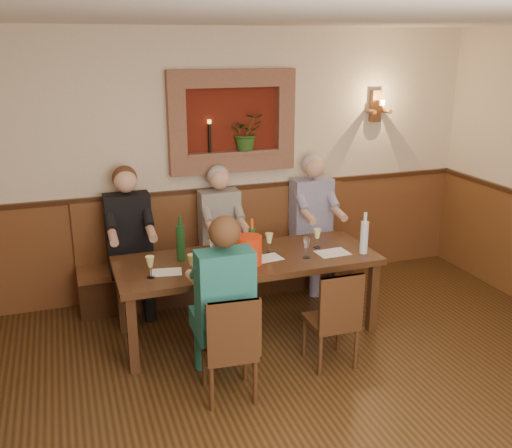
% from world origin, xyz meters
% --- Properties ---
extents(room_shell, '(6.04, 6.04, 2.82)m').
position_xyz_m(room_shell, '(0.00, 0.00, 1.89)').
color(room_shell, beige).
rests_on(room_shell, ground).
extents(wainscoting, '(6.02, 6.02, 1.15)m').
position_xyz_m(wainscoting, '(0.00, -0.00, 0.59)').
color(wainscoting, brown).
rests_on(wainscoting, ground).
extents(wall_niche, '(1.36, 0.30, 1.06)m').
position_xyz_m(wall_niche, '(0.24, 2.94, 1.81)').
color(wall_niche, '#54160C').
rests_on(wall_niche, ground).
extents(wall_sconce, '(0.25, 0.20, 0.35)m').
position_xyz_m(wall_sconce, '(1.90, 2.93, 1.94)').
color(wall_sconce, brown).
rests_on(wall_sconce, ground).
extents(dining_table, '(2.40, 0.90, 0.75)m').
position_xyz_m(dining_table, '(0.00, 1.85, 0.68)').
color(dining_table, black).
rests_on(dining_table, ground).
extents(bench, '(3.00, 0.45, 1.11)m').
position_xyz_m(bench, '(0.00, 2.79, 0.33)').
color(bench, '#381E0F').
rests_on(bench, ground).
extents(chair_near_left, '(0.42, 0.42, 0.88)m').
position_xyz_m(chair_near_left, '(-0.46, 0.89, 0.26)').
color(chair_near_left, black).
rests_on(chair_near_left, ground).
extents(chair_near_right, '(0.39, 0.39, 0.87)m').
position_xyz_m(chair_near_right, '(0.49, 1.07, 0.25)').
color(chair_near_right, black).
rests_on(chair_near_right, ground).
extents(person_bench_left, '(0.45, 0.55, 1.49)m').
position_xyz_m(person_bench_left, '(-0.96, 2.69, 0.62)').
color(person_bench_left, black).
rests_on(person_bench_left, ground).
extents(person_bench_mid, '(0.42, 0.52, 1.43)m').
position_xyz_m(person_bench_mid, '(-0.01, 2.69, 0.59)').
color(person_bench_mid, '#635D5B').
rests_on(person_bench_mid, ground).
extents(person_bench_right, '(0.45, 0.55, 1.49)m').
position_xyz_m(person_bench_right, '(1.06, 2.69, 0.62)').
color(person_bench_right, navy).
rests_on(person_bench_right, ground).
extents(person_chair_front, '(0.43, 0.53, 1.45)m').
position_xyz_m(person_chair_front, '(-0.46, 1.07, 0.60)').
color(person_chair_front, '#1A5B5C').
rests_on(person_chair_front, ground).
extents(spittoon_bucket, '(0.26, 0.26, 0.26)m').
position_xyz_m(spittoon_bucket, '(-0.03, 1.71, 0.88)').
color(spittoon_bucket, red).
rests_on(spittoon_bucket, dining_table).
extents(wine_bottle_green_a, '(0.08, 0.08, 0.37)m').
position_xyz_m(wine_bottle_green_a, '(0.04, 1.85, 0.90)').
color(wine_bottle_green_a, '#19471E').
rests_on(wine_bottle_green_a, dining_table).
extents(wine_bottle_green_b, '(0.10, 0.10, 0.42)m').
position_xyz_m(wine_bottle_green_b, '(-0.59, 1.99, 0.92)').
color(wine_bottle_green_b, '#19471E').
rests_on(wine_bottle_green_b, dining_table).
extents(water_bottle, '(0.08, 0.08, 0.40)m').
position_xyz_m(water_bottle, '(1.07, 1.61, 0.91)').
color(water_bottle, silver).
rests_on(water_bottle, dining_table).
extents(tasting_sheet_a, '(0.28, 0.22, 0.00)m').
position_xyz_m(tasting_sheet_a, '(-0.77, 1.75, 0.75)').
color(tasting_sheet_a, white).
rests_on(tasting_sheet_a, dining_table).
extents(tasting_sheet_b, '(0.30, 0.23, 0.00)m').
position_xyz_m(tasting_sheet_b, '(0.16, 1.78, 0.75)').
color(tasting_sheet_b, white).
rests_on(tasting_sheet_b, dining_table).
extents(tasting_sheet_c, '(0.31, 0.23, 0.00)m').
position_xyz_m(tasting_sheet_c, '(0.80, 1.71, 0.75)').
color(tasting_sheet_c, white).
rests_on(tasting_sheet_c, dining_table).
extents(tasting_sheet_d, '(0.38, 0.33, 0.00)m').
position_xyz_m(tasting_sheet_d, '(-0.28, 1.58, 0.75)').
color(tasting_sheet_d, white).
rests_on(tasting_sheet_d, dining_table).
extents(wine_glass_0, '(0.08, 0.08, 0.19)m').
position_xyz_m(wine_glass_0, '(-0.57, 1.60, 0.85)').
color(wine_glass_0, '#E5E98B').
rests_on(wine_glass_0, dining_table).
extents(wine_glass_1, '(0.08, 0.08, 0.19)m').
position_xyz_m(wine_glass_1, '(0.51, 1.67, 0.85)').
color(wine_glass_1, white).
rests_on(wine_glass_1, dining_table).
extents(wine_glass_2, '(0.08, 0.08, 0.19)m').
position_xyz_m(wine_glass_2, '(-0.21, 1.55, 0.85)').
color(wine_glass_2, '#E5E98B').
rests_on(wine_glass_2, dining_table).
extents(wine_glass_3, '(0.08, 0.08, 0.19)m').
position_xyz_m(wine_glass_3, '(-0.91, 1.67, 0.85)').
color(wine_glass_3, '#E5E98B').
rests_on(wine_glass_3, dining_table).
extents(wine_glass_4, '(0.08, 0.08, 0.19)m').
position_xyz_m(wine_glass_4, '(-0.30, 1.96, 0.85)').
color(wine_glass_4, white).
rests_on(wine_glass_4, dining_table).
extents(wine_glass_5, '(0.08, 0.08, 0.19)m').
position_xyz_m(wine_glass_5, '(0.72, 1.89, 0.85)').
color(wine_glass_5, '#E5E98B').
rests_on(wine_glass_5, dining_table).
extents(wine_glass_6, '(0.08, 0.08, 0.19)m').
position_xyz_m(wine_glass_6, '(0.23, 1.91, 0.85)').
color(wine_glass_6, '#E5E98B').
rests_on(wine_glass_6, dining_table).
extents(wine_glass_7, '(0.08, 0.08, 0.19)m').
position_xyz_m(wine_glass_7, '(-0.09, 1.70, 0.85)').
color(wine_glass_7, '#E5E98B').
rests_on(wine_glass_7, dining_table).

